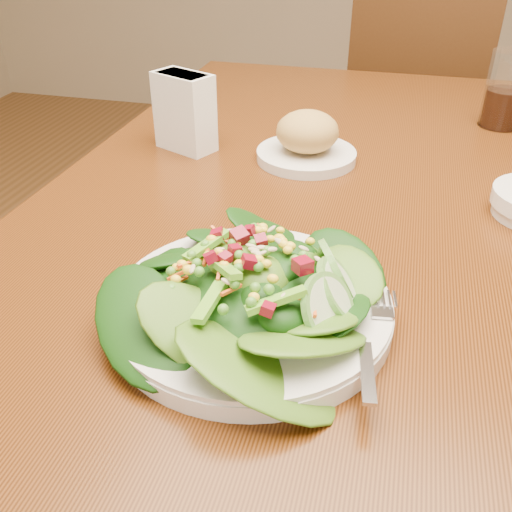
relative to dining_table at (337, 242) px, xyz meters
name	(u,v)px	position (x,y,z in m)	size (l,w,h in m)	color
ground_plane	(315,488)	(0.00, 0.00, -0.65)	(5.00, 5.00, 0.00)	brown
dining_table	(337,242)	(0.00, 0.00, 0.00)	(0.90, 1.40, 0.75)	#5A2D0F
chair_far	(413,131)	(0.12, 1.04, -0.17)	(0.48, 0.48, 0.91)	#331A0A
salad_plate	(261,293)	(-0.04, -0.35, 0.13)	(0.30, 0.30, 0.09)	silver
bread_plate	(307,141)	(-0.07, 0.09, 0.14)	(0.17, 0.17, 0.09)	silver
drinking_glass	(506,95)	(0.26, 0.35, 0.16)	(0.08, 0.08, 0.14)	silver
napkin_holder	(184,110)	(-0.29, 0.09, 0.17)	(0.12, 0.09, 0.13)	white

